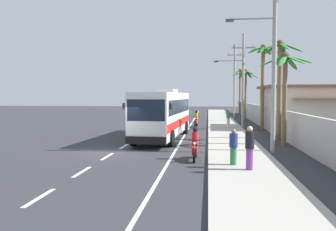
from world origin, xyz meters
name	(u,v)px	position (x,y,z in m)	size (l,w,h in m)	color
ground_plane	(116,151)	(0.00, 0.00, 0.00)	(160.00, 160.00, 0.00)	#303035
sidewalk_kerb	(227,133)	(6.80, 10.00, 0.07)	(3.20, 90.00, 0.14)	#A8A399
lane_markings	(176,127)	(2.02, 14.85, 0.00)	(3.48, 71.26, 0.01)	white
boundary_wall	(266,118)	(10.60, 14.00, 1.05)	(0.24, 60.00, 2.10)	#B2B2AD
coach_bus_foreground	(164,113)	(1.97, 5.96, 1.89)	(3.33, 11.36, 3.63)	white
motorcycle_beside_bus	(195,147)	(4.55, -2.20, 0.66)	(0.56, 1.96, 1.62)	black
motorcycle_trailing	(196,120)	(4.00, 15.75, 0.67)	(0.56, 1.96, 1.65)	black
pedestrian_near_kerb	(228,117)	(7.08, 13.99, 1.09)	(0.36, 0.36, 1.80)	beige
pedestrian_midwalk	(250,147)	(6.87, -4.86, 1.08)	(0.36, 0.36, 1.79)	#75388E
pedestrian_far_walk	(234,146)	(6.29, -3.89, 0.95)	(0.36, 0.36, 1.57)	#2D7A47
utility_pole_nearest	(273,52)	(8.63, 0.35, 5.53)	(3.86, 0.24, 10.42)	#9E9E99
utility_pole_mid	(242,78)	(8.36, 14.61, 4.81)	(3.90, 0.24, 9.02)	#9E9E99
utility_pole_far	(234,80)	(8.70, 28.87, 5.22)	(2.00, 0.24, 10.09)	#9E9E99
palm_nearest	(240,83)	(10.35, 38.82, 5.12)	(2.55, 2.75, 7.54)	brown
palm_second	(263,71)	(10.11, 13.41, 5.34)	(2.87, 2.88, 7.81)	brown
palm_third	(246,82)	(9.59, 22.89, 4.69)	(3.06, 2.93, 6.28)	brown
palm_fourth	(280,72)	(10.15, 6.07, 4.78)	(2.92, 2.97, 7.05)	brown
palm_farthest	(285,78)	(9.89, 2.95, 4.23)	(3.14, 2.94, 5.83)	brown
roadside_building	(325,107)	(15.87, 14.31, 2.05)	(11.35, 8.05, 4.06)	beige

